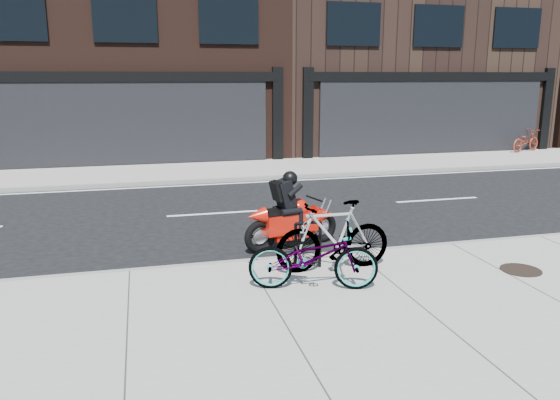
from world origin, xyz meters
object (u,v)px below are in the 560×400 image
object	(u,v)px
bicycle_rear	(333,236)
manhole_cover	(521,270)
bicycle_front	(313,256)
motorcycle	(296,216)
bike_rack	(308,241)
bicycle_far	(526,141)

from	to	relation	value
bicycle_rear	manhole_cover	distance (m)	3.18
bicycle_front	motorcycle	xyz separation A→B (m)	(0.43, 2.46, -0.02)
bike_rack	motorcycle	world-z (taller)	motorcycle
bicycle_rear	bike_rack	bearing A→B (deg)	-114.09
bicycle_far	manhole_cover	size ratio (longest dim) A/B	2.66
manhole_cover	bike_rack	bearing A→B (deg)	163.89
bicycle_far	bicycle_front	bearing A→B (deg)	112.65
bicycle_rear	motorcycle	size ratio (longest dim) A/B	0.97
bicycle_front	manhole_cover	distance (m)	3.63
bicycle_front	bicycle_rear	distance (m)	0.91
bicycle_far	bike_rack	bearing A→B (deg)	110.96
bicycle_far	motorcycle	bearing A→B (deg)	107.33
bicycle_far	manhole_cover	distance (m)	15.88
bicycle_rear	manhole_cover	size ratio (longest dim) A/B	2.96
manhole_cover	motorcycle	bearing A→B (deg)	140.92
bicycle_front	manhole_cover	xyz separation A→B (m)	(3.59, -0.11, -0.51)
bicycle_front	manhole_cover	world-z (taller)	bicycle_front
bicycle_front	bike_rack	bearing A→B (deg)	3.34
motorcycle	manhole_cover	xyz separation A→B (m)	(3.16, -2.57, -0.48)
bike_rack	manhole_cover	size ratio (longest dim) A/B	1.24
bike_rack	motorcycle	xyz separation A→B (m)	(0.25, 1.58, 0.01)
motorcycle	manhole_cover	world-z (taller)	motorcycle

